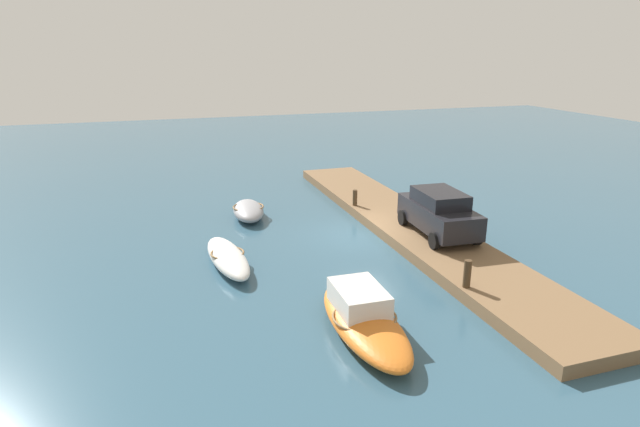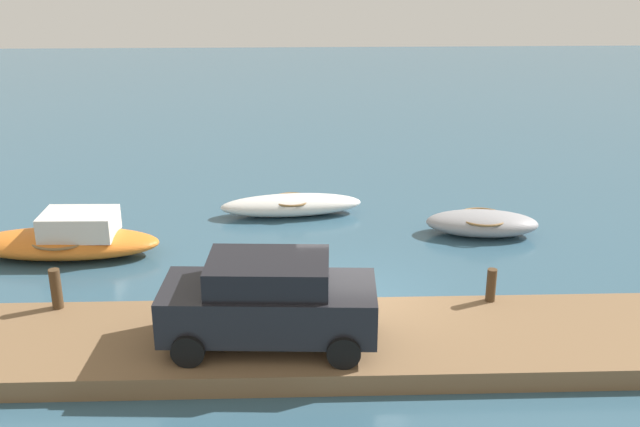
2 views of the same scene
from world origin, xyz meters
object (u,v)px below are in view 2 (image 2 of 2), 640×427
mooring_post_mid_west (491,285)px  parked_car (269,301)px  rowboat_white (291,205)px  motorboat_orange (67,239)px  mooring_post_west (56,289)px  rowboat_grey (482,223)px

mooring_post_mid_west → parked_car: 5.13m
rowboat_white → motorboat_orange: bearing=-159.4°
rowboat_white → motorboat_orange: size_ratio=0.86×
rowboat_white → mooring_post_mid_west: size_ratio=5.76×
mooring_post_west → rowboat_grey: bearing=25.3°
rowboat_white → parked_car: size_ratio=1.03×
motorboat_orange → rowboat_grey: (11.34, 1.08, -0.11)m
rowboat_grey → mooring_post_west: 11.59m
rowboat_grey → parked_car: 8.87m
rowboat_white → mooring_post_west: mooring_post_west is taller
mooring_post_west → mooring_post_mid_west: (9.46, 0.00, -0.07)m
mooring_post_west → parked_car: 4.95m
rowboat_grey → rowboat_white: bearing=168.0°
parked_car → mooring_post_west: bearing=163.4°
rowboat_white → motorboat_orange: (-5.93, -2.87, 0.14)m
rowboat_white → mooring_post_west: (-5.06, -6.74, 0.56)m
rowboat_grey → mooring_post_mid_west: size_ratio=4.34×
rowboat_white → mooring_post_mid_west: 8.06m
rowboat_grey → mooring_post_mid_west: mooring_post_mid_west is taller
mooring_post_west → rowboat_white: bearing=53.1°
mooring_post_west → parked_car: parked_car is taller
parked_car → motorboat_orange: bearing=138.0°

